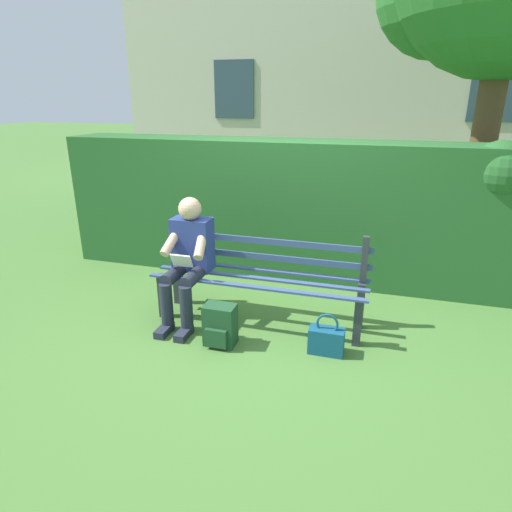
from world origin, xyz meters
The scene contains 7 objects.
ground centered at (0.00, 0.00, 0.00)m, with size 60.00×60.00×0.00m, color #477533.
park_bench centered at (0.00, -0.07, 0.45)m, with size 2.06×0.49×0.90m.
person_seated centered at (0.68, 0.10, 0.64)m, with size 0.44×0.73×1.20m.
hedge_backdrop centered at (-0.32, -1.36, 0.84)m, with size 6.20×0.76×1.69m.
building_facade centered at (-0.29, -7.40, 4.01)m, with size 10.34×2.96×8.01m.
backpack centered at (0.21, 0.50, 0.19)m, with size 0.28×0.26×0.38m.
handbag centered at (-0.71, 0.37, 0.13)m, with size 0.30×0.15×0.37m.
Camera 1 is at (-1.06, 3.67, 2.08)m, focal length 30.56 mm.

